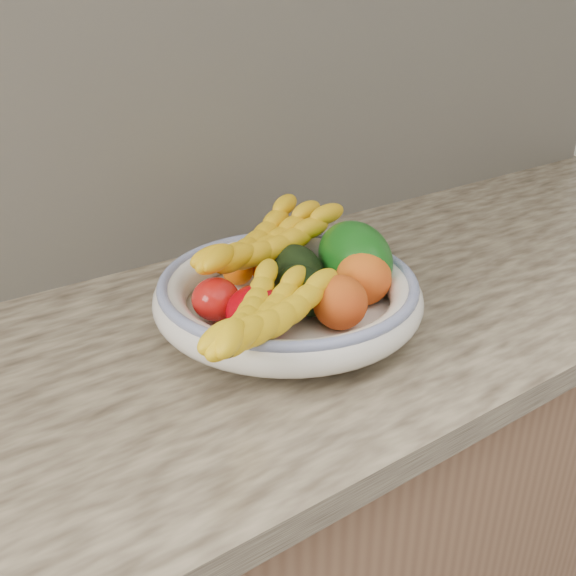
# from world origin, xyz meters

# --- Properties ---
(kitchen_counter) EXTENTS (2.44, 0.66, 1.40)m
(kitchen_counter) POSITION_xyz_m (0.00, 1.69, 0.46)
(kitchen_counter) COLOR brown
(kitchen_counter) RESTS_ON ground
(fruit_bowl) EXTENTS (0.39, 0.39, 0.08)m
(fruit_bowl) POSITION_xyz_m (0.00, 1.66, 0.95)
(fruit_bowl) COLOR white
(fruit_bowl) RESTS_ON kitchen_counter
(clementine_back_left) EXTENTS (0.06, 0.06, 0.04)m
(clementine_back_left) POSITION_xyz_m (-0.02, 1.76, 0.95)
(clementine_back_left) COLOR #FF6B05
(clementine_back_left) RESTS_ON fruit_bowl
(clementine_back_right) EXTENTS (0.06, 0.06, 0.05)m
(clementine_back_right) POSITION_xyz_m (0.03, 1.75, 0.95)
(clementine_back_right) COLOR #F95E05
(clementine_back_right) RESTS_ON fruit_bowl
(tomato_left) EXTENTS (0.09, 0.09, 0.06)m
(tomato_left) POSITION_xyz_m (-0.10, 1.69, 0.96)
(tomato_left) COLOR red
(tomato_left) RESTS_ON fruit_bowl
(tomato_near_left) EXTENTS (0.09, 0.09, 0.07)m
(tomato_near_left) POSITION_xyz_m (-0.08, 1.62, 0.96)
(tomato_near_left) COLOR #A90009
(tomato_near_left) RESTS_ON fruit_bowl
(avocado_center) EXTENTS (0.07, 0.10, 0.07)m
(avocado_center) POSITION_xyz_m (0.01, 1.63, 0.96)
(avocado_center) COLOR black
(avocado_center) RESTS_ON fruit_bowl
(avocado_right) EXTENTS (0.09, 0.12, 0.07)m
(avocado_right) POSITION_xyz_m (0.04, 1.70, 0.96)
(avocado_right) COLOR black
(avocado_right) RESTS_ON fruit_bowl
(green_mango) EXTENTS (0.16, 0.18, 0.14)m
(green_mango) POSITION_xyz_m (0.12, 1.66, 0.98)
(green_mango) COLOR #0E4E0F
(green_mango) RESTS_ON fruit_bowl
(peach_front) EXTENTS (0.09, 0.09, 0.08)m
(peach_front) POSITION_xyz_m (0.03, 1.57, 0.97)
(peach_front) COLOR orange
(peach_front) RESTS_ON fruit_bowl
(peach_right) EXTENTS (0.09, 0.09, 0.08)m
(peach_right) POSITION_xyz_m (0.10, 1.61, 0.97)
(peach_right) COLOR orange
(peach_right) RESTS_ON fruit_bowl
(banana_bunch_back) EXTENTS (0.35, 0.23, 0.09)m
(banana_bunch_back) POSITION_xyz_m (0.02, 1.75, 0.99)
(banana_bunch_back) COLOR yellow
(banana_bunch_back) RESTS_ON fruit_bowl
(banana_bunch_front) EXTENTS (0.31, 0.26, 0.08)m
(banana_bunch_front) POSITION_xyz_m (-0.10, 1.57, 0.98)
(banana_bunch_front) COLOR yellow
(banana_bunch_front) RESTS_ON fruit_bowl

